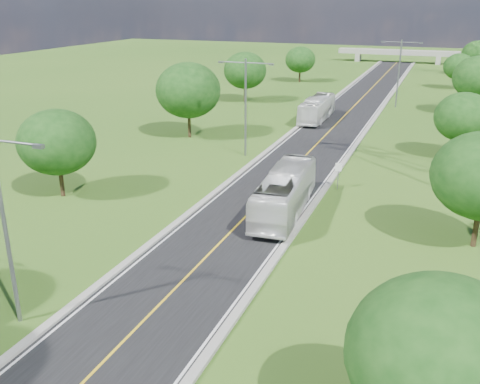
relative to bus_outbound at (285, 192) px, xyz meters
name	(u,v)px	position (x,y,z in m)	size (l,w,h in m)	color
ground	(331,130)	(-2.49, 29.00, -1.72)	(260.00, 260.00, 0.00)	#2F5919
road	(341,120)	(-2.49, 35.00, -1.69)	(8.00, 150.00, 0.06)	black
curb_left	(310,117)	(-6.74, 35.00, -1.61)	(0.50, 150.00, 0.22)	gray
curb_right	(372,122)	(1.76, 35.00, -1.61)	(0.50, 150.00, 0.22)	gray
speed_limit_sign	(338,172)	(2.71, 6.99, -0.12)	(0.55, 0.09, 2.40)	slate
overpass	(398,53)	(-2.49, 109.00, 0.69)	(30.00, 3.00, 3.20)	gray
streetlight_near_left	(3,214)	(-8.49, -19.00, 4.22)	(5.90, 0.25, 10.00)	slate
streetlight_mid_left	(246,99)	(-8.49, 14.00, 4.22)	(5.90, 0.25, 10.00)	slate
streetlight_far_right	(399,68)	(3.51, 47.00, 4.22)	(5.90, 0.25, 10.00)	slate
tree_lb	(57,142)	(-18.49, -3.00, 2.92)	(6.30, 6.30, 7.33)	black
tree_lc	(188,90)	(-17.49, 19.00, 3.85)	(7.56, 7.56, 8.79)	black
tree_ld	(245,70)	(-19.49, 43.00, 3.23)	(6.72, 6.72, 7.82)	black
tree_le	(300,60)	(-16.99, 67.00, 2.61)	(5.88, 5.88, 6.84)	black
tree_ra	(441,357)	(11.51, -21.00, 2.92)	(6.30, 6.30, 7.33)	black
tree_rc	(464,117)	(12.51, 21.00, 2.61)	(5.88, 5.88, 6.84)	black
tree_rd	(479,78)	(14.51, 45.00, 3.54)	(7.14, 7.14, 8.30)	black
tree_re	(459,67)	(12.01, 69.00, 2.30)	(5.46, 5.46, 6.35)	black
tree_rf	(477,54)	(15.51, 89.00, 2.92)	(6.30, 6.30, 7.33)	black
bus_outbound	(285,192)	(0.00, 0.00, 0.00)	(2.80, 11.95, 3.33)	silver
bus_inbound	(317,109)	(-5.52, 33.54, -0.10)	(2.63, 11.26, 3.14)	white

